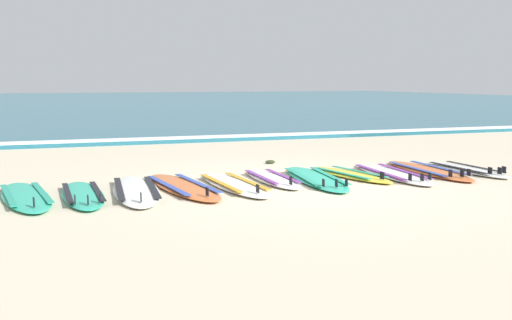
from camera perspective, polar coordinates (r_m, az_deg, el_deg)
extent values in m
plane|color=beige|center=(8.90, 5.06, -2.42)|extent=(80.00, 80.00, 0.00)
cube|color=#23667A|center=(44.62, -14.94, 5.45)|extent=(80.00, 60.00, 0.10)
cube|color=white|center=(15.34, -5.67, 2.01)|extent=(80.00, 0.75, 0.11)
ellipsoid|color=#2DB793|center=(8.40, -21.26, -3.27)|extent=(0.89, 2.38, 0.07)
cube|color=teal|center=(8.38, -22.70, -3.09)|extent=(0.30, 1.63, 0.01)
cube|color=teal|center=(8.42, -19.86, -2.90)|extent=(0.30, 1.63, 0.01)
cube|color=black|center=(7.50, -20.55, -3.81)|extent=(0.02, 0.09, 0.11)
ellipsoid|color=#2DB793|center=(8.28, -16.30, -3.21)|extent=(0.57, 2.14, 0.07)
cube|color=black|center=(8.26, -17.64, -3.00)|extent=(0.10, 1.50, 0.01)
cube|color=black|center=(8.29, -14.99, -2.87)|extent=(0.10, 1.50, 0.01)
cube|color=black|center=(7.45, -15.83, -3.68)|extent=(0.01, 0.09, 0.11)
cube|color=black|center=(7.50, -16.99, -3.65)|extent=(0.01, 0.09, 0.11)
cube|color=black|center=(7.52, -14.76, -3.54)|extent=(0.01, 0.09, 0.11)
ellipsoid|color=white|center=(8.43, -11.46, -2.87)|extent=(0.82, 2.54, 0.07)
cube|color=black|center=(8.42, -13.00, -2.65)|extent=(0.22, 1.75, 0.01)
cube|color=black|center=(8.44, -9.94, -2.53)|extent=(0.22, 1.75, 0.01)
cube|color=black|center=(7.46, -10.99, -3.52)|extent=(0.02, 0.09, 0.11)
ellipsoid|color=orange|center=(8.61, -7.07, -2.55)|extent=(0.91, 2.53, 0.07)
cube|color=#334CB2|center=(8.54, -8.49, -2.39)|extent=(0.29, 1.73, 0.01)
cube|color=#334CB2|center=(8.68, -5.69, -2.18)|extent=(0.29, 1.73, 0.01)
cube|color=black|center=(7.71, -4.71, -3.04)|extent=(0.02, 0.09, 0.11)
ellipsoid|color=silver|center=(8.74, -2.18, -2.35)|extent=(0.72, 2.35, 0.07)
cube|color=gold|center=(8.66, -3.47, -2.18)|extent=(0.18, 1.62, 0.01)
cube|color=gold|center=(8.80, -0.91, -2.00)|extent=(0.18, 1.62, 0.01)
cube|color=black|center=(7.90, 0.16, -2.76)|extent=(0.02, 0.09, 0.11)
ellipsoid|color=white|center=(9.24, 1.51, -1.80)|extent=(0.52, 2.00, 0.07)
cube|color=purple|center=(9.18, 0.46, -1.60)|extent=(0.08, 1.40, 0.01)
cube|color=purple|center=(9.30, 2.55, -1.49)|extent=(0.08, 1.40, 0.01)
cube|color=black|center=(8.52, 3.36, -2.01)|extent=(0.01, 0.09, 0.11)
ellipsoid|color=#2DB793|center=(9.31, 5.72, -1.77)|extent=(0.95, 2.55, 0.07)
cube|color=teal|center=(9.24, 4.40, -1.56)|extent=(0.32, 1.74, 0.01)
cube|color=teal|center=(9.37, 7.03, -1.47)|extent=(0.32, 1.74, 0.01)
cube|color=black|center=(8.39, 7.73, -2.21)|extent=(0.02, 0.09, 0.11)
cube|color=black|center=(8.39, 6.49, -2.19)|extent=(0.02, 0.09, 0.11)
cube|color=black|center=(8.50, 8.68, -2.10)|extent=(0.02, 0.09, 0.11)
ellipsoid|color=yellow|center=(9.75, 9.03, -1.39)|extent=(0.82, 2.00, 0.07)
cube|color=teal|center=(9.64, 8.22, -1.24)|extent=(0.31, 1.35, 0.01)
cube|color=teal|center=(9.86, 9.82, -1.07)|extent=(0.31, 1.35, 0.01)
cube|color=black|center=(9.17, 12.00, -1.47)|extent=(0.03, 0.09, 0.11)
ellipsoid|color=white|center=(9.97, 12.87, -1.30)|extent=(0.77, 2.43, 0.07)
cube|color=purple|center=(9.86, 11.78, -1.12)|extent=(0.20, 1.68, 0.01)
cube|color=purple|center=(10.07, 13.96, -1.01)|extent=(0.20, 1.68, 0.01)
cube|color=black|center=(9.16, 15.66, -1.60)|extent=(0.02, 0.09, 0.11)
cube|color=black|center=(9.12, 14.58, -1.60)|extent=(0.02, 0.09, 0.11)
cube|color=black|center=(9.29, 16.34, -1.49)|extent=(0.02, 0.09, 0.11)
ellipsoid|color=orange|center=(10.49, 16.15, -0.97)|extent=(0.73, 2.45, 0.07)
cube|color=#334CB2|center=(10.37, 15.14, -0.80)|extent=(0.17, 1.70, 0.01)
cube|color=#334CB2|center=(10.60, 17.14, -0.70)|extent=(0.17, 1.70, 0.01)
cube|color=black|center=(9.71, 19.18, -1.23)|extent=(0.02, 0.09, 0.11)
cube|color=black|center=(9.66, 18.17, -1.23)|extent=(0.02, 0.09, 0.11)
cube|color=black|center=(9.85, 19.76, -1.13)|extent=(0.02, 0.09, 0.11)
ellipsoid|color=white|center=(10.81, 19.50, -0.86)|extent=(0.53, 2.04, 0.07)
cube|color=black|center=(10.69, 18.75, -0.69)|extent=(0.09, 1.42, 0.01)
cube|color=black|center=(10.93, 20.24, -0.59)|extent=(0.09, 1.42, 0.01)
cube|color=black|center=(10.21, 22.35, -0.96)|extent=(0.01, 0.09, 0.11)
cube|color=black|center=(10.16, 21.55, -0.96)|extent=(0.01, 0.09, 0.11)
cube|color=black|center=(10.35, 22.70, -0.87)|extent=(0.01, 0.09, 0.11)
ellipsoid|color=#2D381E|center=(11.16, 1.37, -0.18)|extent=(0.19, 0.15, 0.07)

